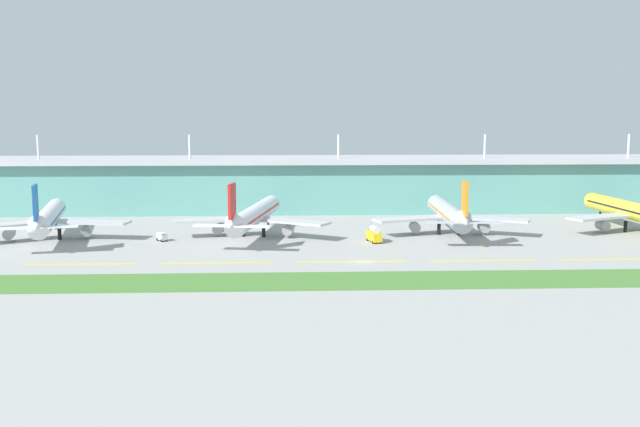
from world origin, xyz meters
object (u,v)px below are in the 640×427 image
Objects in this scene: airliner_near_middle at (254,215)px; fuel_truck at (374,235)px; airliner_far_middle at (449,214)px; airliner_farthest at (633,211)px; safety_cone_left_wingtip at (482,246)px; airliner_nearest at (48,218)px; baggage_cart at (162,237)px; safety_cone_nose_front at (499,247)px.

airliner_near_middle is 38.00m from fuel_truck.
airliner_farthest is (60.11, 2.33, 0.01)m from airliner_far_middle.
airliner_far_middle is 0.92× the size of airliner_farthest.
airliner_near_middle is 91.80× the size of safety_cone_left_wingtip.
fuel_truck is 10.85× the size of safety_cone_left_wingtip.
airliner_nearest is 128.07m from safety_cone_left_wingtip.
airliner_far_middle is 83.82× the size of safety_cone_left_wingtip.
airliner_near_middle reaches higher than fuel_truck.
baggage_cart is (-62.63, 4.53, -1.00)m from fuel_truck.
airliner_far_middle is at bearing 28.56° from fuel_truck.
safety_cone_left_wingtip is (92.14, -13.83, -0.91)m from baggage_cart.
airliner_farthest is at bearing 27.98° from safety_cone_nose_front.
airliner_far_middle is at bearing 1.15° from airliner_near_middle.
baggage_cart is 97.74m from safety_cone_nose_front.
safety_cone_left_wingtip is (4.51, -22.90, -6.09)m from airliner_far_middle.
airliner_near_middle is 68.97m from safety_cone_left_wingtip.
safety_cone_nose_front is (-51.29, -27.25, -6.10)m from airliner_farthest.
airliner_far_middle reaches higher than baggage_cart.
airliner_nearest is 182.34m from airliner_farthest.
airliner_near_middle is at bearing 161.61° from safety_cone_left_wingtip.
fuel_truck is (97.10, -9.00, -4.18)m from airliner_nearest.
airliner_near_middle is 91.80× the size of safety_cone_nose_front.
airliner_near_middle is at bearing -178.85° from airliner_far_middle.
baggage_cart is at bearing 175.86° from fuel_truck.
airliner_nearest is 122.18m from airliner_far_middle.
fuel_truck is 35.71m from safety_cone_nose_front.
safety_cone_nose_front is (96.45, -15.85, -0.91)m from baggage_cart.
fuel_truck is 10.85× the size of safety_cone_nose_front.
airliner_far_middle is 24.12m from safety_cone_left_wingtip.
safety_cone_left_wingtip is (126.61, -18.29, -6.09)m from airliner_nearest.
airliner_far_middle is (60.67, 1.22, -0.01)m from airliner_near_middle.
safety_cone_nose_front is (4.30, -2.03, 0.00)m from safety_cone_left_wingtip.
airliner_farthest is at bearing 1.68° from airliner_near_middle.
airliner_farthest is (120.78, 3.55, -0.00)m from airliner_near_middle.
airliner_near_middle reaches higher than safety_cone_nose_front.
fuel_truck is at bearing 161.49° from safety_cone_nose_front.
fuel_truck is 31.00m from safety_cone_left_wingtip.
safety_cone_left_wingtip and safety_cone_nose_front have the same top height.
baggage_cart reaches higher than safety_cone_nose_front.
airliner_farthest is 16.17× the size of baggage_cart.
baggage_cart is 5.66× the size of safety_cone_nose_front.
airliner_farthest reaches higher than fuel_truck.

